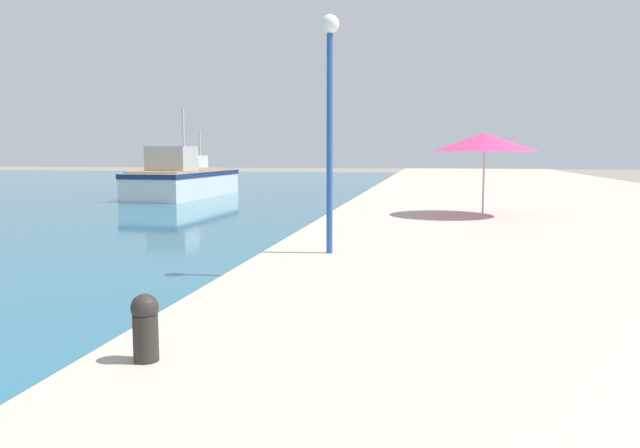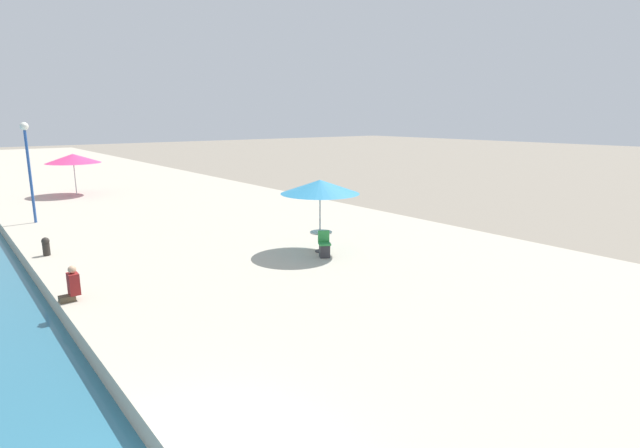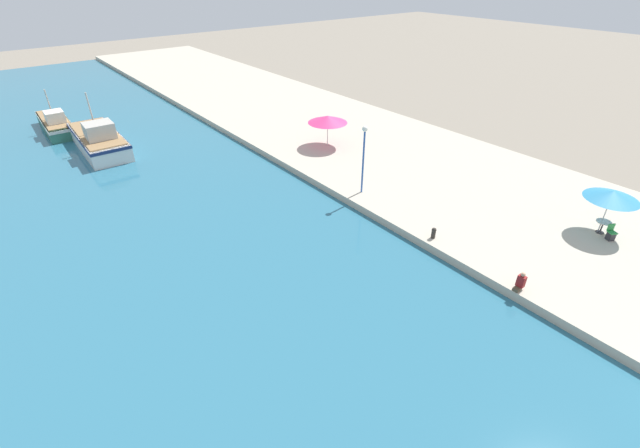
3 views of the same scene
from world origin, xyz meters
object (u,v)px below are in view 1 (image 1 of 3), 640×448
(fishing_boat_near, at_px, (183,180))
(lamppost, at_px, (330,93))
(fishing_boat_mid, at_px, (200,177))
(mooring_bollard, at_px, (145,325))
(cafe_umbrella_white, at_px, (485,142))

(fishing_boat_near, bearing_deg, lamppost, -59.02)
(lamppost, bearing_deg, fishing_boat_mid, 115.89)
(fishing_boat_mid, bearing_deg, mooring_bollard, -68.63)
(mooring_bollard, bearing_deg, lamppost, 84.14)
(cafe_umbrella_white, xyz_separation_m, lamppost, (-3.51, -7.95, 0.83))
(fishing_boat_near, height_order, fishing_boat_mid, fishing_boat_near)
(fishing_boat_near, height_order, cafe_umbrella_white, fishing_boat_near)
(fishing_boat_near, xyz_separation_m, fishing_boat_mid, (-1.95, 7.45, -0.18))
(cafe_umbrella_white, bearing_deg, fishing_boat_mid, 130.77)
(fishing_boat_near, xyz_separation_m, mooring_bollard, (10.73, -26.65, -0.11))
(fishing_boat_near, bearing_deg, fishing_boat_mid, 106.03)
(mooring_bollard, height_order, lamppost, lamppost)
(mooring_bollard, bearing_deg, cafe_umbrella_white, 73.92)
(cafe_umbrella_white, distance_m, mooring_bollard, 15.25)
(cafe_umbrella_white, bearing_deg, fishing_boat_near, 140.93)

